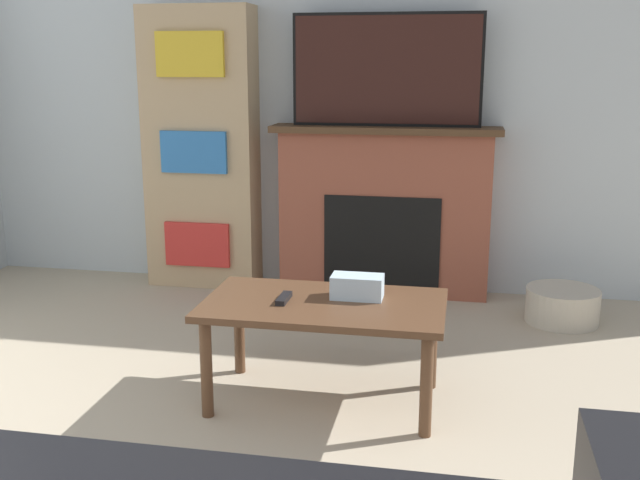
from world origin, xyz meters
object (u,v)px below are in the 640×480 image
fireplace (384,210)px  bookshelf (201,150)px  coffee_table (324,315)px  storage_basket (562,305)px  tv (386,70)px

fireplace → bookshelf: bookshelf is taller
coffee_table → storage_basket: (1.14, 1.25, -0.30)m
fireplace → coffee_table: 1.63m
coffee_table → bookshelf: bearing=124.5°
fireplace → bookshelf: 1.23m
fireplace → bookshelf: size_ratio=0.79×
tv → bookshelf: 1.28m
coffee_table → storage_basket: 1.72m
storage_basket → bookshelf: bearing=171.1°
tv → coffee_table: tv is taller
coffee_table → fireplace: bearing=87.3°
coffee_table → bookshelf: bookshelf is taller
tv → bookshelf: bookshelf is taller
bookshelf → storage_basket: bearing=-8.9°
bookshelf → storage_basket: (2.24, -0.35, -0.79)m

